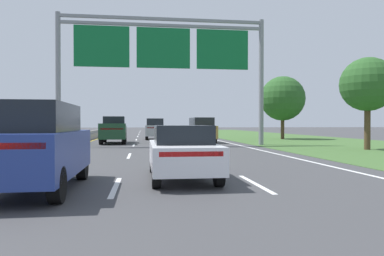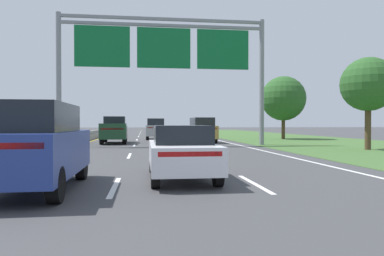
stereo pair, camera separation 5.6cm
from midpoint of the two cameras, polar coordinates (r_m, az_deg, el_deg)
The scene contains 12 objects.
ground_plane at distance 34.00m, azimuth -5.75°, elevation -2.01°, with size 220.00×220.00×0.00m, color #3D3D3F.
lane_striping at distance 33.55m, azimuth -5.72°, elevation -2.04°, with size 11.96×106.00×0.01m.
grass_verge_right at distance 37.17m, azimuth 16.29°, elevation -1.79°, with size 14.00×110.00×0.02m, color #3D602D.
median_barrier_concrete at distance 34.41m, azimuth -16.80°, elevation -1.42°, with size 0.60×110.00×0.85m.
overhead_sign_gantry at distance 26.83m, azimuth -4.57°, elevation 11.55°, with size 15.06×0.42×9.40m.
pickup_truck_darkgreen at distance 30.36m, azimuth -12.23°, elevation -0.33°, with size 2.16×5.46×2.20m.
car_gold_right_lane_suv at distance 30.86m, azimuth 1.39°, elevation -0.25°, with size 2.03×4.75×2.11m.
car_blue_left_lane_suv at distance 9.59m, azimuth -23.39°, elevation -2.51°, with size 1.93×4.71×2.11m.
car_white_centre_lane_sedan at distance 10.71m, azimuth -1.75°, elevation -3.61°, with size 1.82×4.40×1.57m.
car_silver_centre_lane_suv at distance 37.20m, azimuth -5.88°, elevation -0.09°, with size 2.00×4.74×2.11m.
roadside_tree_near at distance 24.78m, azimuth 25.78°, elevation 6.14°, with size 3.29×3.29×5.66m.
roadside_tree_mid at distance 38.73m, azimuth 14.00°, elevation 4.50°, with size 4.58×4.58×6.49m.
Camera 1 is at (-1.14, 1.06, 1.63)m, focal length 33.99 mm.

